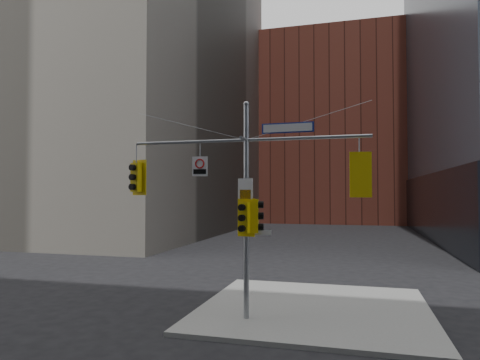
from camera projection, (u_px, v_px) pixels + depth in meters
The scene contains 13 objects.
ground at pixel (229, 343), 12.03m from camera, with size 160.00×160.00×0.00m, color black.
sidewalk_corner at pixel (314, 309), 15.37m from camera, with size 8.00×8.00×0.15m, color gray.
brick_midrise at pixel (333, 133), 68.41m from camera, with size 26.00×20.00×28.00m, color brown.
signal_assembly at pixel (246, 188), 14.10m from camera, with size 8.00×0.80×7.30m.
traffic_light_west_arm at pixel (136, 177), 15.19m from camera, with size 0.60×0.55×1.27m.
traffic_light_east_arm at pixel (360, 175), 13.16m from camera, with size 0.66×0.59×1.39m.
traffic_light_pole_side at pixel (256, 216), 14.00m from camera, with size 0.45×0.38×1.10m.
traffic_light_pole_front at pixel (244, 218), 13.81m from camera, with size 0.59×0.51×1.24m.
street_sign_blade at pixel (287, 128), 13.80m from camera, with size 1.70×0.10×0.33m.
regulatory_sign_arm at pixel (200, 166), 14.53m from camera, with size 0.54×0.08×0.68m.
regulatory_sign_pole at pixel (245, 189), 13.99m from camera, with size 0.51×0.09×0.67m.
street_blade_ew at pixel (260, 233), 13.94m from camera, with size 0.77×0.05×0.15m.
street_blade_ns at pixel (250, 233), 14.49m from camera, with size 0.08×0.84×0.17m.
Camera 1 is at (3.52, -11.66, 4.21)m, focal length 32.00 mm.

